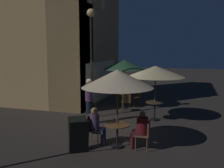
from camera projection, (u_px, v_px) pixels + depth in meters
name	position (u px, v px, depth m)	size (l,w,h in m)	color
ground_plane	(105.00, 122.00, 10.63)	(60.00, 60.00, 0.00)	#312B26
cafe_building	(62.00, 34.00, 13.94)	(6.44, 6.34, 7.57)	tan
street_lamp_near_corner	(91.00, 41.00, 10.88)	(0.35, 0.35, 4.67)	black
menu_sandwich_board	(78.00, 135.00, 7.46)	(0.86, 0.82, 1.01)	black
cafe_table_0	(155.00, 107.00, 10.83)	(0.77, 0.77, 0.79)	black
cafe_table_1	(124.00, 98.00, 13.05)	(0.61, 0.61, 0.76)	black
cafe_table_2	(117.00, 130.00, 7.87)	(0.77, 0.77, 0.73)	black
patio_umbrella_0	(156.00, 72.00, 10.62)	(2.40, 2.40, 2.31)	black
patio_umbrella_1	(124.00, 65.00, 12.81)	(2.10, 2.10, 2.48)	black
patio_umbrella_2	(117.00, 79.00, 7.64)	(2.17, 2.17, 2.41)	black
cafe_chair_0	(126.00, 101.00, 12.24)	(0.53, 0.53, 0.87)	brown
cafe_chair_1	(136.00, 95.00, 13.43)	(0.60, 0.60, 0.97)	#4E3A17
cafe_chair_2	(145.00, 133.00, 7.64)	(0.43, 0.43, 0.88)	brown
cafe_chair_3	(92.00, 127.00, 8.06)	(0.42, 0.42, 0.98)	brown
patron_seated_0	(141.00, 128.00, 7.66)	(0.36, 0.54, 1.19)	#44161C
patron_seated_1	(96.00, 124.00, 8.01)	(0.33, 0.52, 1.21)	#262B44
patron_standing_2	(118.00, 88.00, 14.17)	(0.34, 0.34, 1.72)	#2E4B32
patron_standing_3	(89.00, 101.00, 10.23)	(0.30, 0.30, 1.84)	black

